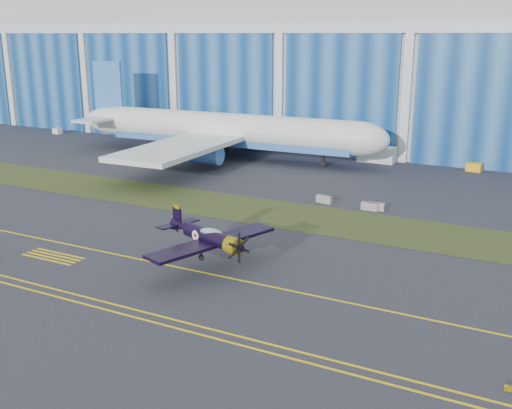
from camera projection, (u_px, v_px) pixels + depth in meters
The scene contains 15 objects.
ground at pixel (266, 261), 54.38m from camera, with size 260.00×260.00×0.00m, color #2E303A.
grass_median at pixel (322, 220), 66.33m from camera, with size 260.00×10.00×0.02m, color #475128.
hangar at pixel (438, 61), 111.55m from camera, with size 220.00×45.70×30.00m.
taxiway_centreline at pixel (239, 280), 50.11m from camera, with size 200.00×0.20×0.02m, color yellow.
edge_line_near at pixel (174, 328), 42.00m from camera, with size 80.00×0.20×0.02m, color yellow.
edge_line_far at pixel (182, 322), 42.85m from camera, with size 80.00×0.20×0.02m, color yellow.
hold_short_ladder at pixel (53, 256), 55.43m from camera, with size 6.00×2.40×0.02m, color yellow, non-canonical shape.
warbird at pixel (208, 236), 51.86m from camera, with size 14.09×15.45×3.77m.
jetliner at pixel (228, 94), 97.06m from camera, with size 62.05×53.29×20.96m.
shipping_container at pixel (377, 154), 95.96m from camera, with size 5.90×2.36×2.56m, color silver.
tug at pixel (474, 167), 89.62m from camera, with size 2.17×1.36×1.27m, color yellow.
cart at pixel (57, 131), 123.38m from camera, with size 1.94×1.17×1.17m, color white.
barrier_a at pixel (324, 199), 72.86m from camera, with size 2.00×0.60×0.90m, color gray.
barrier_b at pixel (370, 206), 69.87m from camera, with size 2.00×0.60×0.90m, color gray.
barrier_c at pixel (376, 206), 69.89m from camera, with size 2.00×0.60×0.90m, color #939497.
Camera 1 is at (22.61, -45.59, 19.87)m, focal length 42.00 mm.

